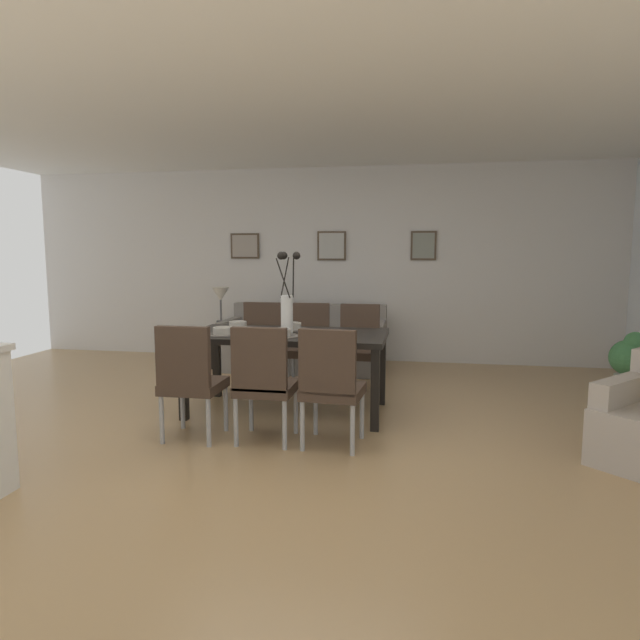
# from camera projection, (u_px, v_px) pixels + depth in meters

# --- Properties ---
(ground_plane) EXTENTS (9.00, 9.00, 0.00)m
(ground_plane) POSITION_uv_depth(u_px,v_px,m) (287.00, 434.00, 4.43)
(ground_plane) COLOR tan
(back_wall_panel) EXTENTS (9.00, 0.10, 2.60)m
(back_wall_panel) POSITION_uv_depth(u_px,v_px,m) (343.00, 265.00, 7.44)
(back_wall_panel) COLOR silver
(back_wall_panel) RESTS_ON ground
(ceiling_panel) EXTENTS (9.00, 7.20, 0.08)m
(ceiling_panel) POSITION_uv_depth(u_px,v_px,m) (296.00, 109.00, 4.50)
(ceiling_panel) COLOR white
(dining_table) EXTENTS (1.80, 0.93, 0.74)m
(dining_table) POSITION_uv_depth(u_px,v_px,m) (287.00, 341.00, 4.99)
(dining_table) COLOR black
(dining_table) RESTS_ON ground
(dining_chair_near_left) EXTENTS (0.44, 0.44, 0.92)m
(dining_chair_near_left) POSITION_uv_depth(u_px,v_px,m) (190.00, 377.00, 4.23)
(dining_chair_near_left) COLOR #3D2D23
(dining_chair_near_left) RESTS_ON ground
(dining_chair_near_right) EXTENTS (0.45, 0.45, 0.92)m
(dining_chair_near_right) POSITION_uv_depth(u_px,v_px,m) (260.00, 340.00, 5.97)
(dining_chair_near_right) COLOR #3D2D23
(dining_chair_near_right) RESTS_ON ground
(dining_chair_far_left) EXTENTS (0.44, 0.44, 0.92)m
(dining_chair_far_left) POSITION_uv_depth(u_px,v_px,m) (264.00, 379.00, 4.17)
(dining_chair_far_left) COLOR #3D2D23
(dining_chair_far_left) RESTS_ON ground
(dining_chair_far_right) EXTENTS (0.47, 0.47, 0.92)m
(dining_chair_far_right) POSITION_uv_depth(u_px,v_px,m) (309.00, 342.00, 5.88)
(dining_chair_far_right) COLOR #3D2D23
(dining_chair_far_right) RESTS_ON ground
(dining_chair_mid_left) EXTENTS (0.47, 0.47, 0.92)m
(dining_chair_mid_left) POSITION_uv_depth(u_px,v_px,m) (331.00, 382.00, 4.07)
(dining_chair_mid_left) COLOR #3D2D23
(dining_chair_mid_left) RESTS_ON ground
(dining_chair_mid_right) EXTENTS (0.45, 0.45, 0.92)m
(dining_chair_mid_right) POSITION_uv_depth(u_px,v_px,m) (358.00, 343.00, 5.77)
(dining_chair_mid_right) COLOR #3D2D23
(dining_chair_mid_right) RESTS_ON ground
(centerpiece_vase) EXTENTS (0.21, 0.23, 0.73)m
(centerpiece_vase) POSITION_uv_depth(u_px,v_px,m) (287.00, 302.00, 4.94)
(centerpiece_vase) COLOR white
(centerpiece_vase) RESTS_ON dining_table
(placemat_near_left) EXTENTS (0.32, 0.32, 0.01)m
(placemat_near_left) POSITION_uv_depth(u_px,v_px,m) (223.00, 334.00, 4.87)
(placemat_near_left) COLOR #4C4742
(placemat_near_left) RESTS_ON dining_table
(bowl_near_left) EXTENTS (0.17, 0.17, 0.07)m
(bowl_near_left) POSITION_uv_depth(u_px,v_px,m) (223.00, 330.00, 4.86)
(bowl_near_left) COLOR #B2ADA3
(bowl_near_left) RESTS_ON dining_table
(placemat_near_right) EXTENTS (0.32, 0.32, 0.01)m
(placemat_near_right) POSITION_uv_depth(u_px,v_px,m) (238.00, 328.00, 5.28)
(placemat_near_right) COLOR #4C4742
(placemat_near_right) RESTS_ON dining_table
(bowl_near_right) EXTENTS (0.17, 0.17, 0.07)m
(bowl_near_right) POSITION_uv_depth(u_px,v_px,m) (238.00, 324.00, 5.27)
(bowl_near_right) COLOR #B2ADA3
(bowl_near_right) RESTS_ON dining_table
(placemat_far_left) EXTENTS (0.32, 0.32, 0.01)m
(placemat_far_left) POSITION_uv_depth(u_px,v_px,m) (281.00, 336.00, 4.77)
(placemat_far_left) COLOR #4C4742
(placemat_far_left) RESTS_ON dining_table
(bowl_far_left) EXTENTS (0.17, 0.17, 0.07)m
(bowl_far_left) POSITION_uv_depth(u_px,v_px,m) (281.00, 332.00, 4.77)
(bowl_far_left) COLOR #B2ADA3
(bowl_far_left) RESTS_ON dining_table
(placemat_far_right) EXTENTS (0.32, 0.32, 0.01)m
(placemat_far_right) POSITION_uv_depth(u_px,v_px,m) (292.00, 329.00, 5.18)
(placemat_far_right) COLOR #4C4742
(placemat_far_right) RESTS_ON dining_table
(bowl_far_right) EXTENTS (0.17, 0.17, 0.07)m
(bowl_far_right) POSITION_uv_depth(u_px,v_px,m) (292.00, 325.00, 5.18)
(bowl_far_right) COLOR #B2ADA3
(bowl_far_right) RESTS_ON dining_table
(sofa) EXTENTS (2.02, 0.84, 0.80)m
(sofa) POSITION_uv_depth(u_px,v_px,m) (305.00, 347.00, 6.92)
(sofa) COLOR gray
(sofa) RESTS_ON ground
(side_table) EXTENTS (0.36, 0.36, 0.52)m
(side_table) POSITION_uv_depth(u_px,v_px,m) (222.00, 347.00, 7.02)
(side_table) COLOR black
(side_table) RESTS_ON ground
(table_lamp) EXTENTS (0.22, 0.22, 0.51)m
(table_lamp) POSITION_uv_depth(u_px,v_px,m) (221.00, 298.00, 6.94)
(table_lamp) COLOR #4C4C51
(table_lamp) RESTS_ON side_table
(framed_picture_left) EXTENTS (0.41, 0.03, 0.35)m
(framed_picture_left) POSITION_uv_depth(u_px,v_px,m) (245.00, 246.00, 7.59)
(framed_picture_left) COLOR #473828
(framed_picture_center) EXTENTS (0.39, 0.03, 0.39)m
(framed_picture_center) POSITION_uv_depth(u_px,v_px,m) (332.00, 246.00, 7.37)
(framed_picture_center) COLOR #473828
(framed_picture_right) EXTENTS (0.33, 0.03, 0.38)m
(framed_picture_right) POSITION_uv_depth(u_px,v_px,m) (423.00, 246.00, 7.15)
(framed_picture_right) COLOR #473828
(potted_plant) EXTENTS (0.36, 0.36, 0.67)m
(potted_plant) POSITION_uv_depth(u_px,v_px,m) (629.00, 360.00, 5.58)
(potted_plant) COLOR silver
(potted_plant) RESTS_ON ground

